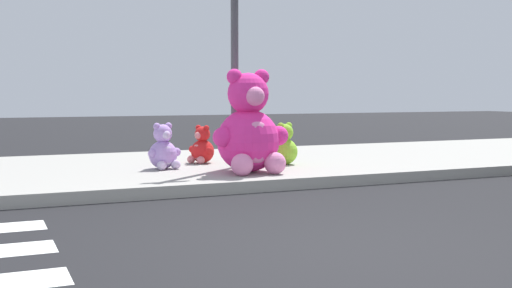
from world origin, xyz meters
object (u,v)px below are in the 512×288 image
sign_pole (235,49)px  plush_lavender (164,150)px  plush_teal (251,151)px  plush_red (202,148)px  plush_pink_large (249,131)px  plush_lime (284,148)px

sign_pole → plush_lavender: (-0.98, 0.26, -1.44)m
plush_teal → plush_red: 0.76m
plush_pink_large → plush_lime: bearing=39.0°
plush_lime → sign_pole: bearing=-173.4°
plush_teal → plush_lavender: (-1.41, -0.15, 0.07)m
plush_teal → sign_pole: bearing=-136.4°
plush_lavender → sign_pole: bearing=-14.8°
plush_lime → plush_lavender: bearing=174.9°
plush_red → plush_lavender: (-0.73, -0.50, 0.03)m
plush_teal → plush_red: plush_red is taller
plush_red → plush_lavender: plush_lavender is taller
plush_red → plush_lime: 1.26m
plush_lime → plush_teal: bearing=142.3°
plush_pink_large → plush_red: 1.40m
plush_pink_large → plush_lavender: (-0.96, 0.85, -0.30)m
sign_pole → plush_lavender: size_ratio=4.89×
plush_lavender → plush_lime: bearing=-5.1°
plush_pink_large → plush_lime: size_ratio=2.20×
plush_pink_large → plush_lime: (0.85, 0.69, -0.30)m
plush_pink_large → plush_red: bearing=99.6°
plush_teal → plush_lime: 0.51m
plush_teal → plush_red: size_ratio=0.83×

